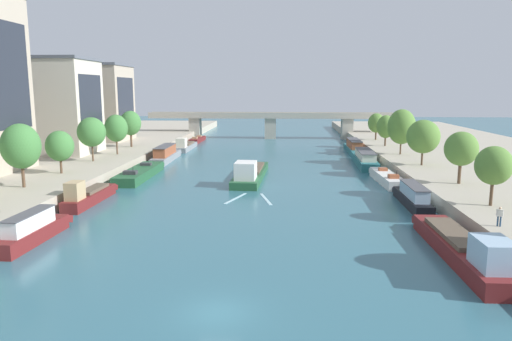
{
  "coord_description": "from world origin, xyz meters",
  "views": [
    {
      "loc": [
        3.83,
        -25.77,
        12.86
      ],
      "look_at": [
        0.0,
        37.27,
        2.04
      ],
      "focal_mm": 33.52,
      "sensor_mm": 36.0,
      "label": 1
    }
  ],
  "objects_px": {
    "barge_midriver": "(250,173)",
    "tree_right_past_mid": "(376,123)",
    "moored_boat_right_second": "(464,248)",
    "tree_right_nearest": "(386,127)",
    "moored_boat_left_midway": "(33,229)",
    "tree_right_second": "(423,137)",
    "moored_boat_left_second": "(197,140)",
    "moored_boat_right_far": "(354,147)",
    "moored_boat_left_downstream": "(89,195)",
    "tree_right_by_lamp": "(461,149)",
    "moored_boat_left_lone": "(166,154)",
    "tree_left_distant": "(60,146)",
    "moored_boat_right_gap_after": "(413,197)",
    "tree_left_end_of_row": "(131,123)",
    "person_on_quay": "(500,215)",
    "moored_boat_right_upstream": "(365,159)",
    "moored_boat_right_near": "(387,178)",
    "moored_boat_left_far": "(185,146)",
    "moored_boat_left_end": "(140,173)",
    "tree_left_midway": "(21,146)",
    "tree_right_third": "(402,127)",
    "bridge_far": "(270,122)",
    "tree_right_distant": "(494,166)",
    "tree_left_third": "(116,128)",
    "tree_left_far": "(91,132)"
  },
  "relations": [
    {
      "from": "moored_boat_left_downstream",
      "to": "person_on_quay",
      "type": "xyz_separation_m",
      "value": [
        39.54,
        -12.97,
        1.82
      ]
    },
    {
      "from": "moored_boat_right_upstream",
      "to": "tree_left_midway",
      "type": "relative_size",
      "value": 2.29
    },
    {
      "from": "moored_boat_right_gap_after",
      "to": "moored_boat_right_near",
      "type": "bearing_deg",
      "value": 90.25
    },
    {
      "from": "moored_boat_left_lone",
      "to": "moored_boat_right_second",
      "type": "bearing_deg",
      "value": -54.36
    },
    {
      "from": "moored_boat_right_far",
      "to": "tree_right_second",
      "type": "distance_m",
      "value": 28.95
    },
    {
      "from": "tree_right_past_mid",
      "to": "moored_boat_right_far",
      "type": "bearing_deg",
      "value": -127.83
    },
    {
      "from": "moored_boat_left_lone",
      "to": "tree_left_distant",
      "type": "height_order",
      "value": "tree_left_distant"
    },
    {
      "from": "moored_boat_right_second",
      "to": "person_on_quay",
      "type": "xyz_separation_m",
      "value": [
        3.83,
        3.12,
        1.79
      ]
    },
    {
      "from": "moored_boat_left_midway",
      "to": "tree_right_second",
      "type": "distance_m",
      "value": 52.74
    },
    {
      "from": "moored_boat_right_gap_after",
      "to": "tree_right_by_lamp",
      "type": "bearing_deg",
      "value": 31.59
    },
    {
      "from": "moored_boat_right_upstream",
      "to": "tree_left_distant",
      "type": "xyz_separation_m",
      "value": [
        -43.05,
        -20.83,
        4.36
      ]
    },
    {
      "from": "moored_boat_left_second",
      "to": "moored_boat_right_far",
      "type": "bearing_deg",
      "value": -26.37
    },
    {
      "from": "moored_boat_left_midway",
      "to": "tree_right_nearest",
      "type": "distance_m",
      "value": 69.84
    },
    {
      "from": "barge_midriver",
      "to": "tree_right_past_mid",
      "type": "distance_m",
      "value": 45.75
    },
    {
      "from": "tree_right_nearest",
      "to": "tree_left_end_of_row",
      "type": "bearing_deg",
      "value": -174.76
    },
    {
      "from": "moored_boat_right_far",
      "to": "bridge_far",
      "type": "relative_size",
      "value": 0.25
    },
    {
      "from": "moored_boat_left_downstream",
      "to": "tree_right_by_lamp",
      "type": "xyz_separation_m",
      "value": [
        42.63,
        4.95,
        5.01
      ]
    },
    {
      "from": "moored_boat_left_far",
      "to": "moored_boat_left_second",
      "type": "height_order",
      "value": "moored_boat_left_far"
    },
    {
      "from": "tree_left_midway",
      "to": "moored_boat_right_upstream",
      "type": "bearing_deg",
      "value": 34.8
    },
    {
      "from": "moored_boat_right_second",
      "to": "tree_right_nearest",
      "type": "bearing_deg",
      "value": 84.17
    },
    {
      "from": "moored_boat_left_second",
      "to": "moored_boat_right_second",
      "type": "distance_m",
      "value": 87.69
    },
    {
      "from": "tree_right_third",
      "to": "moored_boat_right_second",
      "type": "bearing_deg",
      "value": -97.44
    },
    {
      "from": "tree_right_by_lamp",
      "to": "moored_boat_right_far",
      "type": "bearing_deg",
      "value": 98.73
    },
    {
      "from": "barge_midriver",
      "to": "person_on_quay",
      "type": "bearing_deg",
      "value": -52.26
    },
    {
      "from": "tree_left_end_of_row",
      "to": "tree_right_third",
      "type": "relative_size",
      "value": 0.9
    },
    {
      "from": "tree_right_third",
      "to": "moored_boat_left_lone",
      "type": "bearing_deg",
      "value": 176.76
    },
    {
      "from": "moored_boat_right_gap_after",
      "to": "moored_boat_right_far",
      "type": "relative_size",
      "value": 0.75
    },
    {
      "from": "moored_boat_right_second",
      "to": "tree_right_by_lamp",
      "type": "height_order",
      "value": "tree_right_by_lamp"
    },
    {
      "from": "moored_boat_left_far",
      "to": "tree_left_far",
      "type": "bearing_deg",
      "value": -106.08
    },
    {
      "from": "tree_right_third",
      "to": "person_on_quay",
      "type": "bearing_deg",
      "value": -92.95
    },
    {
      "from": "moored_boat_right_near",
      "to": "tree_right_second",
      "type": "xyz_separation_m",
      "value": [
        5.86,
        4.25,
        5.35
      ]
    },
    {
      "from": "tree_left_far",
      "to": "person_on_quay",
      "type": "height_order",
      "value": "tree_left_far"
    },
    {
      "from": "moored_boat_right_second",
      "to": "tree_left_midway",
      "type": "relative_size",
      "value": 2.35
    },
    {
      "from": "tree_right_past_mid",
      "to": "bridge_far",
      "type": "bearing_deg",
      "value": 140.42
    },
    {
      "from": "moored_boat_right_near",
      "to": "moored_boat_left_lone",
      "type": "bearing_deg",
      "value": 152.85
    },
    {
      "from": "barge_midriver",
      "to": "tree_left_third",
      "type": "xyz_separation_m",
      "value": [
        -23.58,
        11.68,
        5.33
      ]
    },
    {
      "from": "moored_boat_left_second",
      "to": "bridge_far",
      "type": "bearing_deg",
      "value": 27.98
    },
    {
      "from": "moored_boat_right_second",
      "to": "tree_right_nearest",
      "type": "xyz_separation_m",
      "value": [
        6.0,
        58.8,
        4.6
      ]
    },
    {
      "from": "moored_boat_left_end",
      "to": "moored_boat_left_far",
      "type": "distance_m",
      "value": 32.31
    },
    {
      "from": "tree_right_by_lamp",
      "to": "moored_boat_left_far",
      "type": "bearing_deg",
      "value": 133.69
    },
    {
      "from": "tree_left_end_of_row",
      "to": "person_on_quay",
      "type": "relative_size",
      "value": 4.23
    },
    {
      "from": "moored_boat_left_lone",
      "to": "moored_boat_left_far",
      "type": "height_order",
      "value": "moored_boat_left_far"
    },
    {
      "from": "moored_boat_left_far",
      "to": "moored_boat_right_near",
      "type": "bearing_deg",
      "value": -43.97
    },
    {
      "from": "moored_boat_right_gap_after",
      "to": "person_on_quay",
      "type": "relative_size",
      "value": 7.21
    },
    {
      "from": "moored_boat_left_downstream",
      "to": "tree_left_distant",
      "type": "height_order",
      "value": "tree_left_distant"
    },
    {
      "from": "moored_boat_left_second",
      "to": "moored_boat_right_gap_after",
      "type": "distance_m",
      "value": 72.58
    },
    {
      "from": "moored_boat_left_lone",
      "to": "tree_right_distant",
      "type": "relative_size",
      "value": 2.65
    },
    {
      "from": "moored_boat_right_far",
      "to": "tree_left_midway",
      "type": "bearing_deg",
      "value": -132.97
    },
    {
      "from": "moored_boat_left_midway",
      "to": "tree_left_third",
      "type": "relative_size",
      "value": 1.51
    },
    {
      "from": "tree_left_midway",
      "to": "tree_left_distant",
      "type": "xyz_separation_m",
      "value": [
        0.04,
        9.13,
        -1.05
      ]
    }
  ]
}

